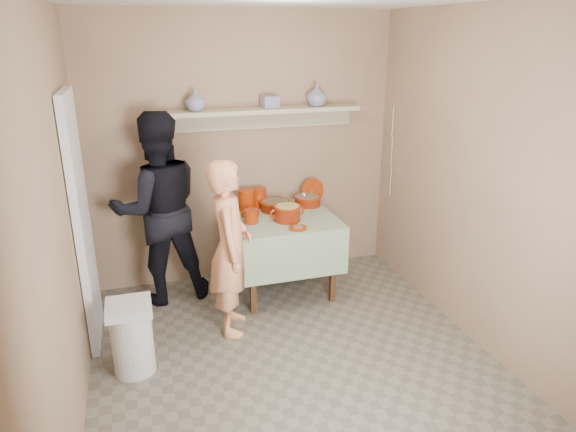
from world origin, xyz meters
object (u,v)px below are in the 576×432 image
object	(u,v)px
cazuela_rice	(287,212)
serving_table	(282,228)
person_helper	(158,209)
person_cook	(230,248)
trash_bin	(132,337)

from	to	relation	value
cazuela_rice	serving_table	bearing A→B (deg)	95.07
cazuela_rice	person_helper	bearing A→B (deg)	164.21
person_cook	person_helper	distance (m)	0.91
serving_table	cazuela_rice	world-z (taller)	cazuela_rice
person_helper	trash_bin	bearing A→B (deg)	67.19
serving_table	trash_bin	xyz separation A→B (m)	(-1.42, -0.94, -0.36)
person_helper	serving_table	size ratio (longest dim) A/B	1.81
serving_table	trash_bin	distance (m)	1.74
person_helper	trash_bin	xyz separation A→B (m)	(-0.31, -1.11, -0.60)
cazuela_rice	trash_bin	xyz separation A→B (m)	(-1.43, -0.80, -0.56)
person_cook	serving_table	distance (m)	0.83
person_cook	cazuela_rice	bearing A→B (deg)	-43.71
serving_table	person_cook	bearing A→B (deg)	-136.95
cazuela_rice	trash_bin	world-z (taller)	cazuela_rice
person_cook	trash_bin	xyz separation A→B (m)	(-0.82, -0.37, -0.45)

